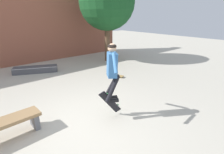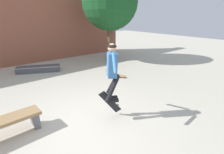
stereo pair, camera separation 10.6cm
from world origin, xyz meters
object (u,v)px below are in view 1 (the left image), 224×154
(tree_right, at_px, (107,2))
(skateboard_flipping, at_px, (110,102))
(skate_ledge, at_px, (36,69))
(skateboard_resting, at_px, (115,75))
(skater, at_px, (112,68))

(tree_right, bearing_deg, skateboard_flipping, -128.05)
(tree_right, height_order, skate_ledge, tree_right)
(tree_right, relative_size, skateboard_flipping, 6.45)
(skate_ledge, bearing_deg, tree_right, 18.91)
(skate_ledge, relative_size, skateboard_resting, 2.32)
(skater, bearing_deg, skate_ledge, 123.28)
(skate_ledge, bearing_deg, skater, -62.05)
(skate_ledge, distance_m, skateboard_flipping, 5.39)
(tree_right, distance_m, skater, 6.60)
(tree_right, distance_m, skate_ledge, 5.23)
(tree_right, relative_size, skater, 3.25)
(skater, height_order, skateboard_flipping, skater)
(skate_ledge, xyz_separation_m, skater, (0.28, -5.46, 1.29))
(skateboard_flipping, distance_m, skateboard_resting, 3.38)
(skateboard_flipping, bearing_deg, skate_ledge, 108.95)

